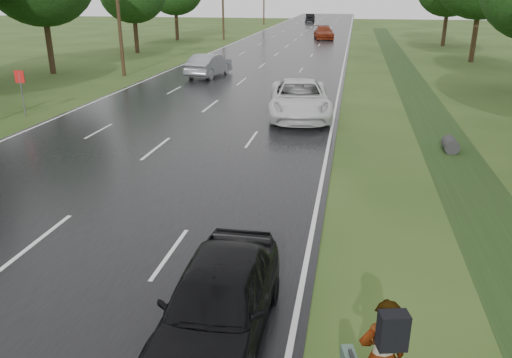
{
  "coord_description": "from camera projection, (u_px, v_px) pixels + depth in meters",
  "views": [
    {
      "loc": [
        7.51,
        -9.97,
        5.94
      ],
      "look_at": [
        5.2,
        2.08,
        1.3
      ],
      "focal_mm": 35.0,
      "sensor_mm": 36.0,
      "label": 1
    }
  ],
  "objects": [
    {
      "name": "pedestrian",
      "position": [
        380.0,
        357.0,
        7.17
      ],
      "size": [
        1.0,
        0.76,
        1.96
      ],
      "rotation": [
        0.0,
        0.0,
        3.4
      ],
      "color": "#A5998C",
      "rests_on": "ground"
    },
    {
      "name": "far_car_dark",
      "position": [
        310.0,
        18.0,
        99.63
      ],
      "size": [
        2.42,
        5.16,
        1.63
      ],
      "primitive_type": "imported",
      "rotation": [
        0.0,
        0.0,
        3.29
      ],
      "color": "black",
      "rests_on": "road"
    },
    {
      "name": "drainage_ditch",
      "position": [
        423.0,
        104.0,
        27.73
      ],
      "size": [
        2.2,
        120.0,
        0.56
      ],
      "color": "#1E3213",
      "rests_on": "ground"
    },
    {
      "name": "far_car_red",
      "position": [
        324.0,
        33.0,
        64.81
      ],
      "size": [
        3.16,
        5.85,
        1.61
      ],
      "primitive_type": "imported",
      "rotation": [
        0.0,
        0.0,
        0.17
      ],
      "color": "maroon",
      "rests_on": "road"
    },
    {
      "name": "road",
      "position": [
        283.0,
        49.0,
        53.91
      ],
      "size": [
        14.0,
        180.0,
        0.04
      ],
      "primitive_type": "cube",
      "color": "black",
      "rests_on": "ground"
    },
    {
      "name": "edge_stripe_east",
      "position": [
        347.0,
        50.0,
        52.72
      ],
      "size": [
        0.12,
        180.0,
        0.01
      ],
      "primitive_type": "cube",
      "color": "silver",
      "rests_on": "road"
    },
    {
      "name": "ground",
      "position": [
        38.0,
        242.0,
        12.58
      ],
      "size": [
        220.0,
        220.0,
        0.0
      ],
      "primitive_type": "plane",
      "color": "#2A4016",
      "rests_on": "ground"
    },
    {
      "name": "silver_sedan",
      "position": [
        209.0,
        65.0,
        36.43
      ],
      "size": [
        2.4,
        5.13,
        1.63
      ],
      "primitive_type": "imported",
      "rotation": [
        0.0,
        0.0,
        3.0
      ],
      "color": "gray",
      "rests_on": "road"
    },
    {
      "name": "utility_pole_mid",
      "position": [
        117.0,
        2.0,
        35.33
      ],
      "size": [
        1.6,
        0.26,
        10.0
      ],
      "color": "#352815",
      "rests_on": "ground"
    },
    {
      "name": "center_line",
      "position": [
        283.0,
        49.0,
        53.9
      ],
      "size": [
        0.12,
        180.0,
        0.01
      ],
      "primitive_type": "cube",
      "color": "silver",
      "rests_on": "road"
    },
    {
      "name": "white_pickup",
      "position": [
        299.0,
        99.0,
        24.69
      ],
      "size": [
        3.79,
        6.71,
        1.77
      ],
      "primitive_type": "imported",
      "rotation": [
        0.0,
        0.0,
        0.14
      ],
      "color": "silver",
      "rests_on": "road"
    },
    {
      "name": "road_sign",
      "position": [
        21.0,
        84.0,
        24.52
      ],
      "size": [
        0.5,
        0.06,
        2.3
      ],
      "color": "slate",
      "rests_on": "ground"
    },
    {
      "name": "edge_stripe_west",
      "position": [
        223.0,
        48.0,
        55.09
      ],
      "size": [
        0.12,
        180.0,
        0.01
      ],
      "primitive_type": "cube",
      "color": "silver",
      "rests_on": "road"
    },
    {
      "name": "dark_sedan",
      "position": [
        218.0,
        301.0,
        8.79
      ],
      "size": [
        1.86,
        4.54,
        1.54
      ],
      "primitive_type": "imported",
      "rotation": [
        0.0,
        0.0,
        0.01
      ],
      "color": "black",
      "rests_on": "road"
    }
  ]
}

